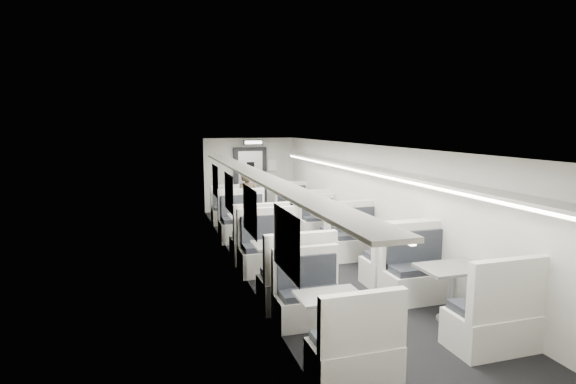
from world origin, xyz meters
TOP-DOWN VIEW (x-y plane):
  - room at (0.00, 0.00)m, footprint 3.24×12.24m
  - booth_left_a at (-1.00, 3.43)m, footprint 1.01×2.05m
  - booth_left_b at (-1.00, 1.27)m, footprint 1.16×2.35m
  - booth_left_c at (-1.00, -1.25)m, footprint 1.14×2.31m
  - booth_left_d at (-1.00, -3.48)m, footprint 1.00×2.03m
  - booth_right_a at (1.00, 3.70)m, footprint 1.01×2.04m
  - booth_right_b at (1.00, 1.46)m, footprint 0.95×1.94m
  - booth_right_c at (1.00, -0.82)m, footprint 1.11×2.25m
  - booth_right_d at (1.00, -3.24)m, footprint 1.15×2.33m
  - passenger at (-0.75, 2.72)m, footprint 0.68×0.51m
  - window_a at (-1.49, 3.40)m, footprint 0.02×1.18m
  - window_b at (-1.49, 1.20)m, footprint 0.02×1.18m
  - window_c at (-1.49, -1.00)m, footprint 0.02×1.18m
  - window_d at (-1.49, -3.20)m, footprint 0.02×1.18m
  - luggage_rack_left at (-1.24, -0.30)m, footprint 0.46×10.40m
  - luggage_rack_right at (1.24, -0.30)m, footprint 0.46×10.40m
  - vestibule_door at (0.00, 5.93)m, footprint 1.10×0.13m
  - exit_sign at (0.00, 5.44)m, footprint 0.62×0.12m
  - wall_notice at (0.75, 5.92)m, footprint 0.32×0.02m

SIDE VIEW (x-z plane):
  - booth_right_b at x=1.00m, z-range -0.17..0.86m
  - booth_left_d at x=-1.00m, z-range -0.18..0.91m
  - booth_right_a at x=1.00m, z-range -0.18..0.91m
  - booth_left_a at x=-1.00m, z-range -0.18..0.92m
  - booth_right_c at x=1.00m, z-range -0.20..1.00m
  - booth_left_c at x=-1.00m, z-range -0.20..1.03m
  - booth_right_d at x=1.00m, z-range -0.21..1.04m
  - booth_left_b at x=-1.00m, z-range -0.21..1.05m
  - passenger at x=-0.75m, z-range 0.00..1.69m
  - vestibule_door at x=0.00m, z-range -0.01..2.09m
  - room at x=0.00m, z-range -0.12..2.52m
  - window_a at x=-1.49m, z-range 0.93..1.77m
  - window_b at x=-1.49m, z-range 0.93..1.77m
  - window_c at x=-1.49m, z-range 0.93..1.77m
  - window_d at x=-1.49m, z-range 0.93..1.77m
  - wall_notice at x=0.75m, z-range 1.30..1.70m
  - luggage_rack_left at x=-1.24m, z-range 1.87..1.96m
  - luggage_rack_right at x=1.24m, z-range 1.87..1.96m
  - exit_sign at x=0.00m, z-range 2.20..2.36m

